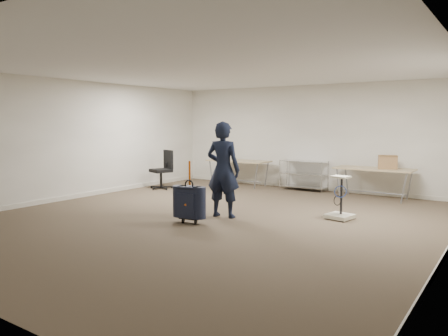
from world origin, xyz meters
The scene contains 10 objects.
ground centered at (0.00, 0.00, 0.00)m, with size 9.00×9.00×0.00m, color #4E412F.
room_shell centered at (0.00, 1.38, 0.05)m, with size 8.00×9.00×9.00m.
folding_table_left centered at (-1.90, 3.95, 0.68)m, with size 1.80×0.75×0.73m.
folding_table_right centered at (1.90, 3.95, 0.68)m, with size 1.80×0.75×0.73m.
wire_shelf centered at (0.00, 4.20, 0.44)m, with size 1.22×0.47×0.80m.
person centered at (0.09, 0.26, 0.91)m, with size 0.67×0.44×1.83m, color black.
suitcase centered at (-0.11, -0.52, 0.38)m, with size 0.44×0.30×1.13m.
office_chair centered at (-3.32, 2.30, 0.32)m, with size 0.64×0.64×1.05m.
equipment_cart centered at (2.00, 1.35, 0.21)m, with size 0.52×0.52×0.82m.
cardboard_box centered at (2.19, 4.00, 0.89)m, with size 0.42×0.31×0.31m, color #8E5C42.
Camera 1 is at (4.73, -6.54, 1.81)m, focal length 35.00 mm.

